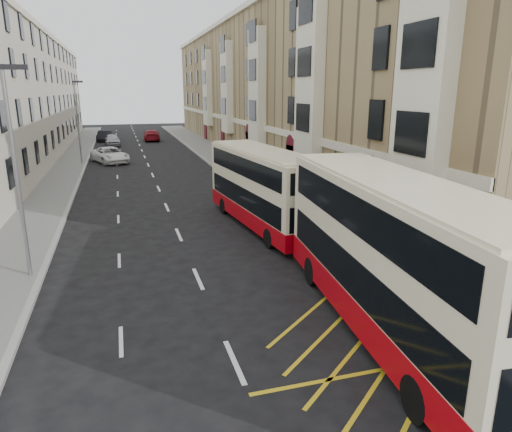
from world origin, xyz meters
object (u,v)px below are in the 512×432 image
object	(u,v)px
white_van	(110,155)
street_lamp_far	(78,118)
car_silver	(112,140)
car_red	(152,135)
double_decker_rear	(263,188)
double_decker_front	(393,257)
pedestrian_mid	(506,319)
pedestrian_far	(423,287)
car_dark	(104,136)
street_lamp_near	(16,163)

from	to	relation	value
white_van	street_lamp_far	bearing A→B (deg)	173.39
street_lamp_far	car_silver	bearing A→B (deg)	79.84
white_van	car_red	size ratio (longest dim) A/B	1.02
double_decker_rear	double_decker_front	bearing A→B (deg)	-94.04
pedestrian_mid	pedestrian_far	size ratio (longest dim) A/B	1.07
car_dark	street_lamp_far	bearing A→B (deg)	-87.33
street_lamp_far	double_decker_rear	bearing A→B (deg)	-66.97
double_decker_front	pedestrian_far	size ratio (longest dim) A/B	7.53
pedestrian_mid	white_van	distance (m)	41.80
car_silver	car_dark	xyz separation A→B (m)	(-1.22, 6.67, -0.02)
white_van	double_decker_rear	bearing A→B (deg)	-92.46
car_dark	pedestrian_mid	bearing A→B (deg)	-72.10
pedestrian_mid	car_dark	size ratio (longest dim) A/B	0.37
car_silver	car_red	size ratio (longest dim) A/B	0.84
pedestrian_far	car_silver	world-z (taller)	pedestrian_far
pedestrian_far	car_red	distance (m)	58.32
double_decker_rear	car_dark	distance (m)	49.41
white_van	car_red	distance (m)	21.23
car_dark	car_red	bearing A→B (deg)	-6.35
street_lamp_far	double_decker_front	xyz separation A→B (m)	(11.35, -37.71, -2.20)
double_decker_front	car_red	bearing A→B (deg)	98.29
car_silver	pedestrian_mid	bearing A→B (deg)	-82.12
white_van	pedestrian_mid	bearing A→B (deg)	-94.36
car_dark	double_decker_rear	bearing A→B (deg)	-72.28
street_lamp_near	street_lamp_far	world-z (taller)	same
pedestrian_mid	pedestrian_far	bearing A→B (deg)	106.47
pedestrian_far	car_silver	size ratio (longest dim) A/B	0.35
street_lamp_near	white_van	xyz separation A→B (m)	(2.71, 30.64, -3.85)
street_lamp_near	pedestrian_mid	distance (m)	17.27
car_red	white_van	bearing A→B (deg)	76.84
street_lamp_near	double_decker_front	distance (m)	13.89
car_red	pedestrian_mid	bearing A→B (deg)	97.53
street_lamp_far	white_van	size ratio (longest dim) A/B	1.41
double_decker_rear	pedestrian_far	distance (m)	11.46
pedestrian_mid	white_van	world-z (taller)	pedestrian_mid
white_van	car_dark	size ratio (longest dim) A/B	1.21
pedestrian_far	car_silver	distance (m)	54.00
street_lamp_far	double_decker_front	distance (m)	39.44
pedestrian_far	street_lamp_near	bearing A→B (deg)	-5.54
street_lamp_near	car_red	bearing A→B (deg)	80.67
double_decker_front	car_red	size ratio (longest dim) A/B	2.20
car_red	car_silver	bearing A→B (deg)	45.04
street_lamp_near	double_decker_rear	size ratio (longest dim) A/B	0.74
street_lamp_far	pedestrian_far	size ratio (longest dim) A/B	4.93
street_lamp_far	white_van	distance (m)	4.75
white_van	car_silver	world-z (taller)	car_silver
double_decker_front	car_silver	size ratio (longest dim) A/B	2.62
street_lamp_far	car_red	size ratio (longest dim) A/B	1.44
pedestrian_mid	pedestrian_far	distance (m)	2.74
double_decker_rear	car_silver	xyz separation A→B (m)	(-8.11, 41.82, -1.36)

